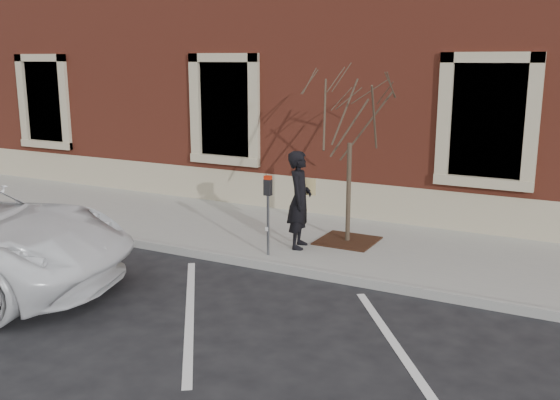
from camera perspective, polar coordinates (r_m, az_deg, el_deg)
The scene contains 9 objects.
ground at distance 10.96m, azimuth -1.47°, elevation -6.23°, with size 120.00×120.00×0.00m, color #28282B.
sidewalk_near at distance 12.43m, azimuth 2.48°, elevation -3.57°, with size 40.00×3.50×0.15m, color #A3A299.
curb_near at distance 10.90m, azimuth -1.60°, elevation -5.93°, with size 40.00×0.12×0.15m, color #9E9E99.
parking_stripes at distance 9.23m, azimuth -8.25°, elevation -10.09°, with size 28.00×4.40×0.01m, color silver, non-canonical shape.
building_civic at distance 17.54m, azimuth 11.28°, elevation 13.93°, with size 40.00×8.62×8.00m.
man at distance 11.41m, azimuth 1.80°, elevation 0.02°, with size 0.66×0.43×1.80m, color black.
parking_meter at distance 10.92m, azimuth -1.11°, elevation -0.03°, with size 0.13×0.10×1.44m.
tree_grate at distance 12.05m, azimuth 6.18°, elevation -3.72°, with size 1.07×1.07×0.03m, color #3D2213.
sapling at distance 11.60m, azimuth 6.46°, elevation 7.72°, with size 2.07×2.07×3.45m.
Camera 1 is at (5.08, -9.04, 3.57)m, focal length 40.00 mm.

